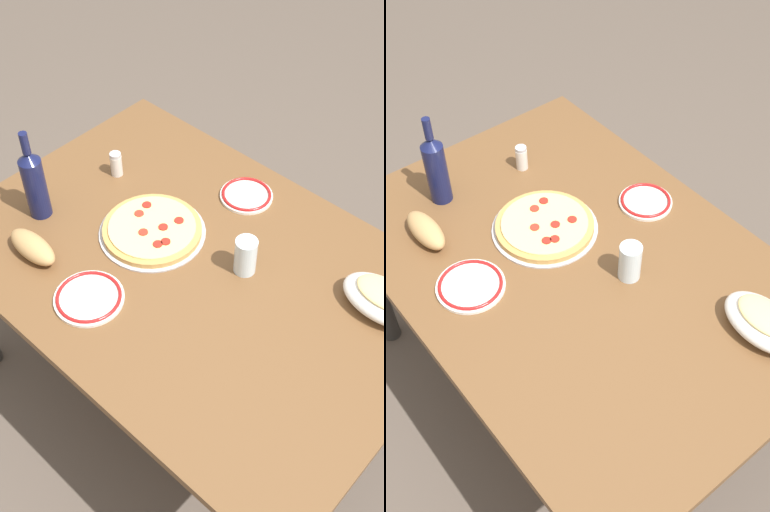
% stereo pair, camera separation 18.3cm
% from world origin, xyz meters
% --- Properties ---
extents(ground_plane, '(8.00, 8.00, 0.00)m').
position_xyz_m(ground_plane, '(0.00, 0.00, 0.00)').
color(ground_plane, brown).
rests_on(ground_plane, ground).
extents(dining_table, '(1.44, 1.00, 0.70)m').
position_xyz_m(dining_table, '(0.00, 0.00, 0.61)').
color(dining_table, brown).
rests_on(dining_table, ground).
extents(pepperoni_pizza, '(0.33, 0.33, 0.03)m').
position_xyz_m(pepperoni_pizza, '(-0.17, 0.01, 0.72)').
color(pepperoni_pizza, '#B7B7BC').
rests_on(pepperoni_pizza, dining_table).
extents(baked_pasta_dish, '(0.24, 0.15, 0.08)m').
position_xyz_m(baked_pasta_dish, '(0.50, 0.23, 0.75)').
color(baked_pasta_dish, white).
rests_on(baked_pasta_dish, dining_table).
extents(wine_bottle, '(0.07, 0.07, 0.31)m').
position_xyz_m(wine_bottle, '(-0.50, -0.17, 0.83)').
color(wine_bottle, '#141942').
rests_on(wine_bottle, dining_table).
extents(water_glass, '(0.07, 0.07, 0.12)m').
position_xyz_m(water_glass, '(0.13, 0.08, 0.76)').
color(water_glass, silver).
rests_on(water_glass, dining_table).
extents(side_plate_near, '(0.17, 0.17, 0.02)m').
position_xyz_m(side_plate_near, '(-0.07, 0.33, 0.71)').
color(side_plate_near, white).
rests_on(side_plate_near, dining_table).
extents(side_plate_far, '(0.20, 0.20, 0.02)m').
position_xyz_m(side_plate_far, '(-0.12, -0.30, 0.71)').
color(side_plate_far, white).
rests_on(side_plate_far, dining_table).
extents(bread_loaf, '(0.19, 0.08, 0.07)m').
position_xyz_m(bread_loaf, '(-0.37, -0.30, 0.74)').
color(bread_loaf, tan).
rests_on(bread_loaf, dining_table).
extents(spice_shaker, '(0.04, 0.04, 0.09)m').
position_xyz_m(spice_shaker, '(-0.46, 0.12, 0.75)').
color(spice_shaker, silver).
rests_on(spice_shaker, dining_table).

